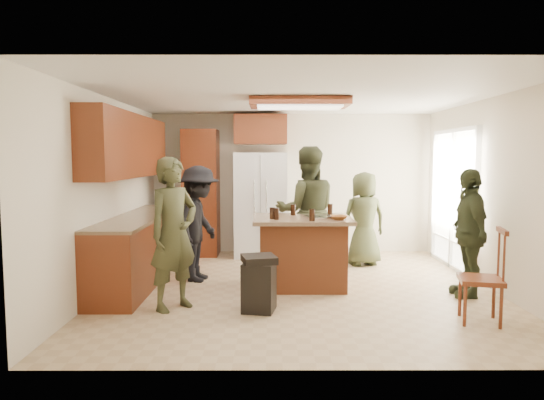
{
  "coord_description": "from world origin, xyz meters",
  "views": [
    {
      "loc": [
        -0.38,
        -6.28,
        1.72
      ],
      "look_at": [
        -0.36,
        0.18,
        1.15
      ],
      "focal_mm": 32.0,
      "sensor_mm": 36.0,
      "label": 1
    }
  ],
  "objects_px": {
    "person_behind_left": "(307,211)",
    "kitchen_island": "(302,251)",
    "person_behind_right": "(364,219)",
    "refrigerator": "(261,205)",
    "person_counter": "(199,224)",
    "person_side_right": "(469,233)",
    "trash_bin": "(259,283)",
    "spindle_chair": "(483,280)",
    "person_front_left": "(174,234)"
  },
  "relations": [
    {
      "from": "kitchen_island",
      "to": "trash_bin",
      "type": "bearing_deg",
      "value": -117.43
    },
    {
      "from": "person_side_right",
      "to": "person_counter",
      "type": "bearing_deg",
      "value": -99.9
    },
    {
      "from": "person_counter",
      "to": "kitchen_island",
      "type": "xyz_separation_m",
      "value": [
        1.42,
        -0.31,
        -0.33
      ]
    },
    {
      "from": "person_behind_right",
      "to": "trash_bin",
      "type": "bearing_deg",
      "value": 41.9
    },
    {
      "from": "person_behind_right",
      "to": "person_side_right",
      "type": "xyz_separation_m",
      "value": [
        0.97,
        -1.73,
        0.05
      ]
    },
    {
      "from": "person_counter",
      "to": "spindle_chair",
      "type": "xyz_separation_m",
      "value": [
        3.21,
        -1.75,
        -0.35
      ]
    },
    {
      "from": "refrigerator",
      "to": "trash_bin",
      "type": "relative_size",
      "value": 2.86
    },
    {
      "from": "kitchen_island",
      "to": "person_behind_right",
      "type": "bearing_deg",
      "value": 50.27
    },
    {
      "from": "person_side_right",
      "to": "trash_bin",
      "type": "relative_size",
      "value": 2.52
    },
    {
      "from": "person_behind_right",
      "to": "refrigerator",
      "type": "bearing_deg",
      "value": -37.91
    },
    {
      "from": "person_side_right",
      "to": "spindle_chair",
      "type": "distance_m",
      "value": 1.08
    },
    {
      "from": "person_behind_left",
      "to": "trash_bin",
      "type": "xyz_separation_m",
      "value": [
        -0.66,
        -1.66,
        -0.62
      ]
    },
    {
      "from": "person_behind_left",
      "to": "refrigerator",
      "type": "bearing_deg",
      "value": -68.2
    },
    {
      "from": "person_front_left",
      "to": "person_behind_right",
      "type": "bearing_deg",
      "value": -7.44
    },
    {
      "from": "person_behind_left",
      "to": "trash_bin",
      "type": "height_order",
      "value": "person_behind_left"
    },
    {
      "from": "person_behind_left",
      "to": "person_side_right",
      "type": "relative_size",
      "value": 1.18
    },
    {
      "from": "person_front_left",
      "to": "person_behind_right",
      "type": "relative_size",
      "value": 1.16
    },
    {
      "from": "person_behind_left",
      "to": "kitchen_island",
      "type": "relative_size",
      "value": 1.47
    },
    {
      "from": "person_behind_left",
      "to": "refrigerator",
      "type": "relative_size",
      "value": 1.04
    },
    {
      "from": "refrigerator",
      "to": "spindle_chair",
      "type": "bearing_deg",
      "value": -55.64
    },
    {
      "from": "person_behind_left",
      "to": "spindle_chair",
      "type": "distance_m",
      "value": 2.69
    },
    {
      "from": "person_behind_right",
      "to": "person_counter",
      "type": "height_order",
      "value": "person_counter"
    },
    {
      "from": "person_behind_left",
      "to": "kitchen_island",
      "type": "height_order",
      "value": "person_behind_left"
    },
    {
      "from": "refrigerator",
      "to": "person_counter",
      "type": "bearing_deg",
      "value": -115.76
    },
    {
      "from": "person_side_right",
      "to": "person_counter",
      "type": "xyz_separation_m",
      "value": [
        -3.45,
        0.76,
        0.01
      ]
    },
    {
      "from": "person_counter",
      "to": "spindle_chair",
      "type": "bearing_deg",
      "value": -107.13
    },
    {
      "from": "spindle_chair",
      "to": "person_front_left",
      "type": "bearing_deg",
      "value": 171.84
    },
    {
      "from": "person_behind_left",
      "to": "kitchen_island",
      "type": "xyz_separation_m",
      "value": [
        -0.11,
        -0.6,
        -0.46
      ]
    },
    {
      "from": "person_front_left",
      "to": "person_counter",
      "type": "height_order",
      "value": "person_front_left"
    },
    {
      "from": "person_behind_left",
      "to": "person_counter",
      "type": "relative_size",
      "value": 1.17
    },
    {
      "from": "spindle_chair",
      "to": "trash_bin",
      "type": "bearing_deg",
      "value": 170.66
    },
    {
      "from": "person_front_left",
      "to": "person_side_right",
      "type": "relative_size",
      "value": 1.09
    },
    {
      "from": "spindle_chair",
      "to": "person_counter",
      "type": "bearing_deg",
      "value": 151.37
    },
    {
      "from": "person_counter",
      "to": "trash_bin",
      "type": "xyz_separation_m",
      "value": [
        0.87,
        -1.37,
        -0.48
      ]
    },
    {
      "from": "refrigerator",
      "to": "trash_bin",
      "type": "bearing_deg",
      "value": -89.22
    },
    {
      "from": "person_counter",
      "to": "person_behind_right",
      "type": "bearing_deg",
      "value": -57.16
    },
    {
      "from": "person_behind_left",
      "to": "person_behind_right",
      "type": "relative_size",
      "value": 1.26
    },
    {
      "from": "person_behind_right",
      "to": "kitchen_island",
      "type": "xyz_separation_m",
      "value": [
        -1.07,
        -1.28,
        -0.27
      ]
    },
    {
      "from": "refrigerator",
      "to": "spindle_chair",
      "type": "distance_m",
      "value": 4.23
    },
    {
      "from": "refrigerator",
      "to": "spindle_chair",
      "type": "xyz_separation_m",
      "value": [
        2.38,
        -3.48,
        -0.45
      ]
    },
    {
      "from": "person_behind_left",
      "to": "person_side_right",
      "type": "xyz_separation_m",
      "value": [
        1.92,
        -1.05,
        -0.15
      ]
    },
    {
      "from": "person_behind_left",
      "to": "spindle_chair",
      "type": "bearing_deg",
      "value": 125.21
    },
    {
      "from": "person_side_right",
      "to": "refrigerator",
      "type": "distance_m",
      "value": 3.61
    },
    {
      "from": "person_side_right",
      "to": "trash_bin",
      "type": "distance_m",
      "value": 2.69
    },
    {
      "from": "person_counter",
      "to": "person_side_right",
      "type": "bearing_deg",
      "value": -90.9
    },
    {
      "from": "person_front_left",
      "to": "refrigerator",
      "type": "relative_size",
      "value": 0.96
    },
    {
      "from": "person_side_right",
      "to": "refrigerator",
      "type": "height_order",
      "value": "refrigerator"
    },
    {
      "from": "spindle_chair",
      "to": "person_behind_right",
      "type": "bearing_deg",
      "value": 104.8
    },
    {
      "from": "person_behind_right",
      "to": "person_counter",
      "type": "distance_m",
      "value": 2.67
    },
    {
      "from": "refrigerator",
      "to": "person_behind_left",
      "type": "bearing_deg",
      "value": -64.03
    }
  ]
}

